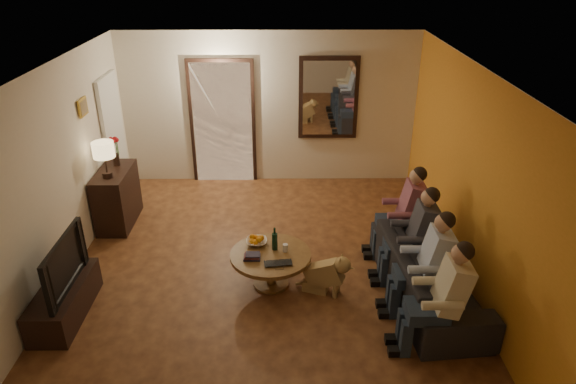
{
  "coord_description": "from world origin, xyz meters",
  "views": [
    {
      "loc": [
        0.25,
        -5.45,
        3.87
      ],
      "look_at": [
        0.3,
        0.3,
        1.05
      ],
      "focal_mm": 32.0,
      "sensor_mm": 36.0,
      "label": 1
    }
  ],
  "objects_px": {
    "person_a": "(444,302)",
    "person_b": "(428,268)",
    "sofa": "(428,274)",
    "person_d": "(405,216)",
    "dresser": "(117,197)",
    "table_lamp": "(105,160)",
    "coffee_table": "(271,269)",
    "bowl": "(257,242)",
    "wine_bottle": "(275,238)",
    "dog": "(324,273)",
    "tv_stand": "(65,301)",
    "tv": "(56,264)",
    "laptop": "(279,266)",
    "person_c": "(416,240)"
  },
  "relations": [
    {
      "from": "person_a",
      "to": "person_b",
      "type": "height_order",
      "value": "same"
    },
    {
      "from": "sofa",
      "to": "person_d",
      "type": "distance_m",
      "value": 0.95
    },
    {
      "from": "dresser",
      "to": "person_d",
      "type": "relative_size",
      "value": 0.8
    },
    {
      "from": "table_lamp",
      "to": "coffee_table",
      "type": "height_order",
      "value": "table_lamp"
    },
    {
      "from": "bowl",
      "to": "wine_bottle",
      "type": "distance_m",
      "value": 0.29
    },
    {
      "from": "person_a",
      "to": "dog",
      "type": "relative_size",
      "value": 2.14
    },
    {
      "from": "tv_stand",
      "to": "bowl",
      "type": "height_order",
      "value": "bowl"
    },
    {
      "from": "person_b",
      "to": "bowl",
      "type": "height_order",
      "value": "person_b"
    },
    {
      "from": "dresser",
      "to": "dog",
      "type": "height_order",
      "value": "dresser"
    },
    {
      "from": "tv",
      "to": "person_a",
      "type": "height_order",
      "value": "person_a"
    },
    {
      "from": "person_d",
      "to": "coffee_table",
      "type": "relative_size",
      "value": 1.21
    },
    {
      "from": "dresser",
      "to": "sofa",
      "type": "xyz_separation_m",
      "value": [
        4.2,
        -1.83,
        -0.11
      ]
    },
    {
      "from": "coffee_table",
      "to": "laptop",
      "type": "relative_size",
      "value": 3.01
    },
    {
      "from": "wine_bottle",
      "to": "dog",
      "type": "bearing_deg",
      "value": -23.55
    },
    {
      "from": "tv",
      "to": "person_c",
      "type": "xyz_separation_m",
      "value": [
        4.1,
        0.62,
        -0.09
      ]
    },
    {
      "from": "person_a",
      "to": "wine_bottle",
      "type": "xyz_separation_m",
      "value": [
        -1.72,
        1.24,
        0.01
      ]
    },
    {
      "from": "coffee_table",
      "to": "laptop",
      "type": "distance_m",
      "value": 0.38
    },
    {
      "from": "person_b",
      "to": "dog",
      "type": "xyz_separation_m",
      "value": [
        -1.12,
        0.38,
        -0.32
      ]
    },
    {
      "from": "tv_stand",
      "to": "wine_bottle",
      "type": "xyz_separation_m",
      "value": [
        2.38,
        0.66,
        0.41
      ]
    },
    {
      "from": "table_lamp",
      "to": "wine_bottle",
      "type": "distance_m",
      "value": 2.75
    },
    {
      "from": "dresser",
      "to": "person_b",
      "type": "distance_m",
      "value": 4.63
    },
    {
      "from": "person_a",
      "to": "bowl",
      "type": "height_order",
      "value": "person_a"
    },
    {
      "from": "person_c",
      "to": "laptop",
      "type": "height_order",
      "value": "person_c"
    },
    {
      "from": "dresser",
      "to": "wine_bottle",
      "type": "relative_size",
      "value": 3.1
    },
    {
      "from": "tv",
      "to": "sofa",
      "type": "bearing_deg",
      "value": -85.62
    },
    {
      "from": "tv_stand",
      "to": "bowl",
      "type": "relative_size",
      "value": 4.52
    },
    {
      "from": "wine_bottle",
      "to": "person_c",
      "type": "bearing_deg",
      "value": -1.38
    },
    {
      "from": "person_b",
      "to": "laptop",
      "type": "bearing_deg",
      "value": 171.11
    },
    {
      "from": "sofa",
      "to": "bowl",
      "type": "bearing_deg",
      "value": 72.04
    },
    {
      "from": "dog",
      "to": "laptop",
      "type": "height_order",
      "value": "dog"
    },
    {
      "from": "person_b",
      "to": "coffee_table",
      "type": "distance_m",
      "value": 1.89
    },
    {
      "from": "dresser",
      "to": "dog",
      "type": "distance_m",
      "value": 3.46
    },
    {
      "from": "dresser",
      "to": "wine_bottle",
      "type": "height_order",
      "value": "dresser"
    },
    {
      "from": "coffee_table",
      "to": "bowl",
      "type": "relative_size",
      "value": 3.82
    },
    {
      "from": "person_a",
      "to": "laptop",
      "type": "bearing_deg",
      "value": 152.72
    },
    {
      "from": "dresser",
      "to": "coffee_table",
      "type": "distance_m",
      "value": 2.83
    },
    {
      "from": "tv_stand",
      "to": "coffee_table",
      "type": "height_order",
      "value": "coffee_table"
    },
    {
      "from": "person_b",
      "to": "tv_stand",
      "type": "bearing_deg",
      "value": -179.7
    },
    {
      "from": "table_lamp",
      "to": "person_c",
      "type": "distance_m",
      "value": 4.34
    },
    {
      "from": "dresser",
      "to": "laptop",
      "type": "distance_m",
      "value": 3.07
    },
    {
      "from": "person_a",
      "to": "person_d",
      "type": "xyz_separation_m",
      "value": [
        0.0,
        1.8,
        0.0
      ]
    },
    {
      "from": "sofa",
      "to": "dresser",
      "type": "bearing_deg",
      "value": 61.17
    },
    {
      "from": "person_b",
      "to": "laptop",
      "type": "height_order",
      "value": "person_b"
    },
    {
      "from": "person_d",
      "to": "coffee_table",
      "type": "distance_m",
      "value": 1.93
    },
    {
      "from": "tv_stand",
      "to": "dog",
      "type": "relative_size",
      "value": 2.09
    },
    {
      "from": "tv",
      "to": "sofa",
      "type": "relative_size",
      "value": 0.49
    },
    {
      "from": "laptop",
      "to": "sofa",
      "type": "bearing_deg",
      "value": -5.81
    },
    {
      "from": "coffee_table",
      "to": "wine_bottle",
      "type": "height_order",
      "value": "wine_bottle"
    },
    {
      "from": "sofa",
      "to": "laptop",
      "type": "bearing_deg",
      "value": 85.97
    },
    {
      "from": "coffee_table",
      "to": "wine_bottle",
      "type": "bearing_deg",
      "value": 63.43
    }
  ]
}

